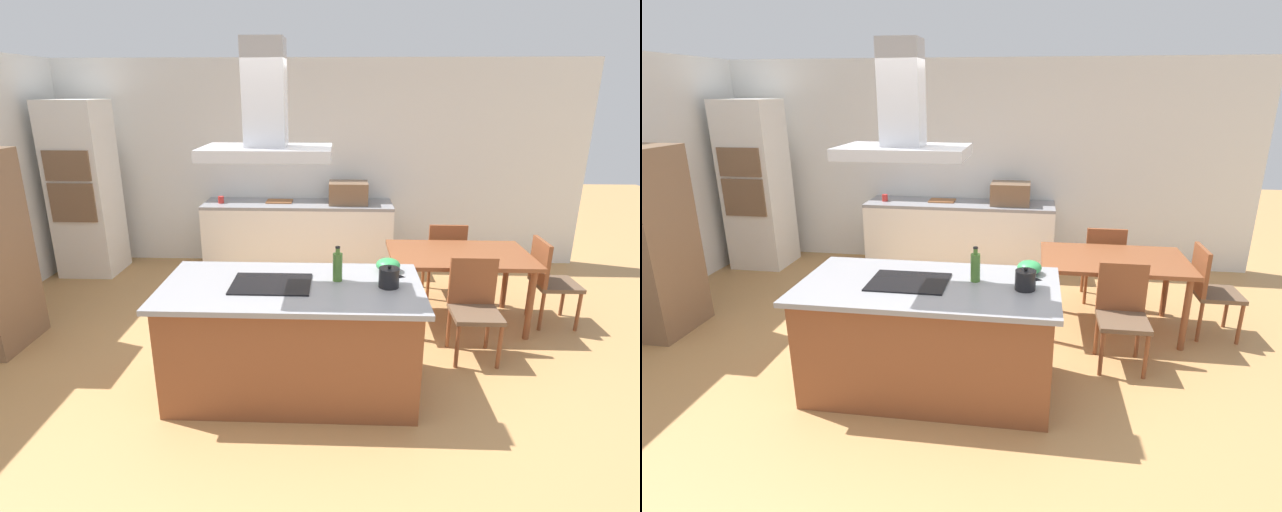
# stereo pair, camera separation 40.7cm
# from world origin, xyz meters

# --- Properties ---
(ground) EXTENTS (16.00, 16.00, 0.00)m
(ground) POSITION_xyz_m (0.00, 1.50, 0.00)
(ground) COLOR tan
(wall_back) EXTENTS (7.20, 0.10, 2.70)m
(wall_back) POSITION_xyz_m (0.00, 3.25, 1.35)
(wall_back) COLOR white
(wall_back) RESTS_ON ground
(kitchen_island) EXTENTS (1.98, 1.02, 0.90)m
(kitchen_island) POSITION_xyz_m (0.00, 0.00, 0.45)
(kitchen_island) COLOR brown
(kitchen_island) RESTS_ON ground
(cooktop) EXTENTS (0.60, 0.44, 0.01)m
(cooktop) POSITION_xyz_m (-0.15, 0.00, 0.91)
(cooktop) COLOR black
(cooktop) RESTS_ON kitchen_island
(tea_kettle) EXTENTS (0.21, 0.15, 0.17)m
(tea_kettle) POSITION_xyz_m (0.73, -0.01, 0.97)
(tea_kettle) COLOR black
(tea_kettle) RESTS_ON kitchen_island
(olive_oil_bottle) EXTENTS (0.07, 0.07, 0.28)m
(olive_oil_bottle) POSITION_xyz_m (0.35, 0.11, 1.02)
(olive_oil_bottle) COLOR #47722D
(olive_oil_bottle) RESTS_ON kitchen_island
(mixing_bowl) EXTENTS (0.20, 0.20, 0.11)m
(mixing_bowl) POSITION_xyz_m (0.76, 0.33, 0.95)
(mixing_bowl) COLOR #33934C
(mixing_bowl) RESTS_ON kitchen_island
(back_counter) EXTENTS (2.47, 0.62, 0.90)m
(back_counter) POSITION_xyz_m (-0.19, 2.88, 0.45)
(back_counter) COLOR white
(back_counter) RESTS_ON ground
(countertop_microwave) EXTENTS (0.50, 0.38, 0.28)m
(countertop_microwave) POSITION_xyz_m (0.47, 2.88, 1.04)
(countertop_microwave) COLOR brown
(countertop_microwave) RESTS_ON back_counter
(coffee_mug_red) EXTENTS (0.08, 0.08, 0.09)m
(coffee_mug_red) POSITION_xyz_m (-1.19, 2.83, 0.95)
(coffee_mug_red) COLOR red
(coffee_mug_red) RESTS_ON back_counter
(cutting_board) EXTENTS (0.34, 0.24, 0.02)m
(cutting_board) POSITION_xyz_m (-0.44, 2.93, 0.91)
(cutting_board) COLOR #995B33
(cutting_board) RESTS_ON back_counter
(wall_oven_stack) EXTENTS (0.70, 0.66, 2.20)m
(wall_oven_stack) POSITION_xyz_m (-2.90, 2.65, 1.10)
(wall_oven_stack) COLOR white
(wall_oven_stack) RESTS_ON ground
(dining_table) EXTENTS (1.40, 0.90, 0.75)m
(dining_table) POSITION_xyz_m (1.57, 1.30, 0.67)
(dining_table) COLOR brown
(dining_table) RESTS_ON ground
(chair_facing_island) EXTENTS (0.42, 0.42, 0.89)m
(chair_facing_island) POSITION_xyz_m (1.57, 0.63, 0.51)
(chair_facing_island) COLOR brown
(chair_facing_island) RESTS_ON ground
(chair_facing_back_wall) EXTENTS (0.42, 0.42, 0.89)m
(chair_facing_back_wall) POSITION_xyz_m (1.57, 1.96, 0.51)
(chair_facing_back_wall) COLOR brown
(chair_facing_back_wall) RESTS_ON ground
(chair_at_right_end) EXTENTS (0.42, 0.42, 0.89)m
(chair_at_right_end) POSITION_xyz_m (2.48, 1.30, 0.51)
(chair_at_right_end) COLOR brown
(chair_at_right_end) RESTS_ON ground
(range_hood) EXTENTS (0.90, 0.55, 0.78)m
(range_hood) POSITION_xyz_m (-0.15, 0.00, 2.10)
(range_hood) COLOR #ADADB2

